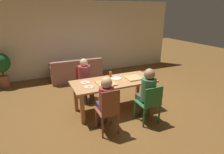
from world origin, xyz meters
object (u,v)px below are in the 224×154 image
Objects in this scene: chair_0 at (150,103)px; drinking_glass_1 at (145,74)px; chair_1 at (109,110)px; chair_2 at (84,82)px; pizza_box_1 at (133,78)px; potted_plant at (1,66)px; pizza_box_0 at (106,83)px; drinking_glass_0 at (110,74)px; plate_1 at (89,87)px; couch at (76,72)px; person_2 at (85,77)px; person_0 at (147,90)px; plate_0 at (85,82)px; person_1 at (106,99)px; dining_table at (114,85)px; plate_2 at (116,78)px.

chair_0 is 0.98m from drinking_glass_1.
chair_0 is 0.91× the size of chair_1.
pizza_box_1 is at bearing -42.48° from chair_2.
drinking_glass_1 reaches higher than pizza_box_1.
potted_plant is (-3.07, 3.64, 0.21)m from chair_0.
drinking_glass_0 reaches higher than pizza_box_0.
pizza_box_0 is 2.03× the size of plate_1.
pizza_box_0 is 1.09× the size of pizza_box_1.
potted_plant is at bearing 120.42° from chair_1.
drinking_glass_0 is at bearing 32.07° from plate_1.
chair_2 is at bearing 146.36° from drinking_glass_1.
couch is (0.15, 3.32, -0.25)m from chair_1.
chair_1 is at bearing -90.00° from person_2.
pizza_box_0 is 3.00× the size of drinking_glass_0.
person_2 is 2.86× the size of pizza_box_0.
person_0 is at bearing -48.77° from potted_plant.
drinking_glass_1 is at bearing -7.04° from plate_0.
person_2 reaches higher than pizza_box_1.
drinking_glass_1 is at bearing 2.83° from pizza_box_1.
potted_plant reaches higher than pizza_box_0.
chair_1 is 7.09× the size of drinking_glass_0.
chair_1 reaches higher than drinking_glass_0.
person_1 is at bearing -74.11° from plate_1.
plate_1 is (-1.10, 0.59, 0.04)m from person_0.
couch is at bearing 84.67° from chair_2.
couch is 1.59× the size of potted_plant.
potted_plant is at bearing 131.23° from person_0.
dining_table is 2.15× the size of chair_2.
plate_1 is 0.82m from drinking_glass_0.
potted_plant is at bearing 129.50° from pizza_box_0.
person_1 is at bearing -125.26° from dining_table.
dining_table is at bearing 121.76° from person_0.
person_2 is (-0.94, 1.46, -0.03)m from person_0.
plate_2 is (0.62, 0.82, 0.07)m from person_1.
pizza_box_1 is 0.41m from plate_2.
chair_0 is 0.26m from person_0.
chair_1 reaches higher than chair_2.
dining_table is 14.67× the size of drinking_glass_0.
drinking_glass_1 is (1.10, 0.08, 0.04)m from pizza_box_0.
plate_0 is 0.71m from drinking_glass_0.
person_1 is 3.13× the size of pizza_box_1.
person_2 is 1.06× the size of potted_plant.
chair_2 is 0.53× the size of couch.
person_1 is (-0.94, 0.03, -0.03)m from person_0.
drinking_glass_1 is (0.85, -0.03, 0.16)m from dining_table.
drinking_glass_1 is at bearing 26.43° from person_1.
person_2 reaches higher than chair_2.
chair_1 reaches higher than plate_0.
person_0 is 1.32× the size of chair_2.
pizza_box_0 is (0.25, -0.85, 0.08)m from person_2.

